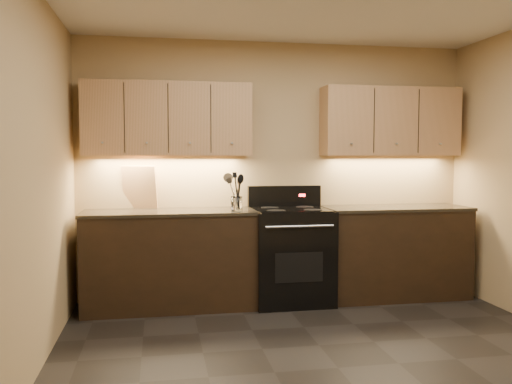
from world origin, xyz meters
The scene contains 16 objects.
floor centered at (0.00, 0.00, 0.00)m, with size 4.00×4.00×0.00m, color black.
wall_back centered at (0.00, 2.00, 1.30)m, with size 4.00×0.04×2.60m, color tan.
wall_left centered at (-2.00, 0.00, 1.30)m, with size 0.04×4.00×2.60m, color tan.
counter_left centered at (-1.10, 1.70, 0.47)m, with size 1.62×0.62×0.93m.
counter_right centered at (1.18, 1.70, 0.47)m, with size 1.46×0.62×0.93m.
stove centered at (0.08, 1.68, 0.48)m, with size 0.76×0.68×1.14m.
upper_cab_left centered at (-1.10, 1.85, 1.80)m, with size 1.60×0.30×0.70m, color tan.
upper_cab_right centered at (1.18, 1.85, 1.80)m, with size 1.44×0.30×0.70m, color tan.
outlet_plate centered at (-1.30, 1.99, 1.12)m, with size 0.09×0.01×0.12m, color #B2B5BA.
utensil_crock centered at (-0.47, 1.58, 0.99)m, with size 0.12×0.12×0.14m.
cutting_board centered at (-1.38, 1.95, 1.14)m, with size 0.34×0.02×0.43m, color tan.
wooden_spoon centered at (-0.49, 1.58, 1.10)m, with size 0.06×0.06×0.31m, color tan, non-canonical shape.
black_spoon centered at (-0.47, 1.60, 1.11)m, with size 0.06×0.06×0.32m, color black, non-canonical shape.
black_turner centered at (-0.45, 1.56, 1.13)m, with size 0.08×0.08×0.37m, color black, non-canonical shape.
steel_spatula centered at (-0.45, 1.59, 1.11)m, with size 0.08×0.08×0.33m, color silver, non-canonical shape.
steel_skimmer centered at (-0.45, 1.58, 1.11)m, with size 0.09×0.09×0.34m, color silver, non-canonical shape.
Camera 1 is at (-1.20, -3.46, 1.46)m, focal length 38.00 mm.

